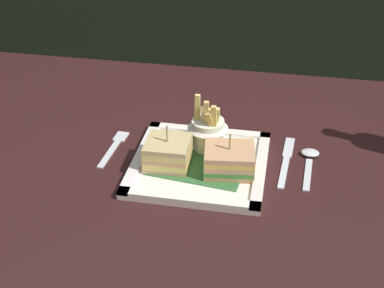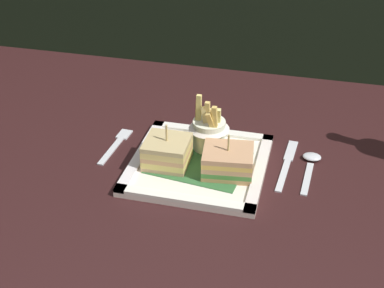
{
  "view_description": "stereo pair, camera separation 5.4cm",
  "coord_description": "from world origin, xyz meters",
  "px_view_note": "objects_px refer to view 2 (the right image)",
  "views": [
    {
      "loc": [
        0.18,
        -0.88,
        1.33
      ],
      "look_at": [
        0.02,
        -0.02,
        0.77
      ],
      "focal_mm": 52.01,
      "sensor_mm": 36.0,
      "label": 1
    },
    {
      "loc": [
        0.23,
        -0.86,
        1.33
      ],
      "look_at": [
        0.02,
        -0.02,
        0.77
      ],
      "focal_mm": 52.01,
      "sensor_mm": 36.0,
      "label": 2
    }
  ],
  "objects_px": {
    "fork": "(116,144)",
    "knife": "(287,163)",
    "fries_cup": "(209,129)",
    "spoon": "(311,163)",
    "sandwich_half_right": "(228,161)",
    "dining_table": "(185,193)",
    "sandwich_half_left": "(167,152)",
    "square_plate": "(199,165)"
  },
  "relations": [
    {
      "from": "sandwich_half_left",
      "to": "spoon",
      "type": "distance_m",
      "value": 0.27
    },
    {
      "from": "fork",
      "to": "knife",
      "type": "bearing_deg",
      "value": 2.71
    },
    {
      "from": "square_plate",
      "to": "fork",
      "type": "relative_size",
      "value": 1.85
    },
    {
      "from": "square_plate",
      "to": "fries_cup",
      "type": "height_order",
      "value": "fries_cup"
    },
    {
      "from": "sandwich_half_left",
      "to": "dining_table",
      "type": "bearing_deg",
      "value": 64.69
    },
    {
      "from": "sandwich_half_left",
      "to": "fries_cup",
      "type": "relative_size",
      "value": 0.75
    },
    {
      "from": "fries_cup",
      "to": "fork",
      "type": "relative_size",
      "value": 0.83
    },
    {
      "from": "sandwich_half_left",
      "to": "knife",
      "type": "bearing_deg",
      "value": 17.92
    },
    {
      "from": "dining_table",
      "to": "fries_cup",
      "type": "distance_m",
      "value": 0.15
    },
    {
      "from": "square_plate",
      "to": "sandwich_half_left",
      "type": "xyz_separation_m",
      "value": [
        -0.06,
        -0.02,
        0.03
      ]
    },
    {
      "from": "dining_table",
      "to": "sandwich_half_left",
      "type": "height_order",
      "value": "sandwich_half_left"
    },
    {
      "from": "sandwich_half_right",
      "to": "fries_cup",
      "type": "xyz_separation_m",
      "value": [
        -0.05,
        0.07,
        0.02
      ]
    },
    {
      "from": "sandwich_half_right",
      "to": "fries_cup",
      "type": "bearing_deg",
      "value": 125.31
    },
    {
      "from": "square_plate",
      "to": "spoon",
      "type": "bearing_deg",
      "value": 16.56
    },
    {
      "from": "sandwich_half_right",
      "to": "spoon",
      "type": "xyz_separation_m",
      "value": [
        0.15,
        0.08,
        -0.03
      ]
    },
    {
      "from": "fork",
      "to": "knife",
      "type": "xyz_separation_m",
      "value": [
        0.34,
        0.02,
        0.0
      ]
    },
    {
      "from": "square_plate",
      "to": "knife",
      "type": "bearing_deg",
      "value": 18.76
    },
    {
      "from": "spoon",
      "to": "fork",
      "type": "bearing_deg",
      "value": -176.67
    },
    {
      "from": "fork",
      "to": "knife",
      "type": "distance_m",
      "value": 0.34
    },
    {
      "from": "spoon",
      "to": "knife",
      "type": "bearing_deg",
      "value": -171.88
    },
    {
      "from": "sandwich_half_right",
      "to": "dining_table",
      "type": "bearing_deg",
      "value": 153.04
    },
    {
      "from": "dining_table",
      "to": "sandwich_half_right",
      "type": "height_order",
      "value": "sandwich_half_right"
    },
    {
      "from": "square_plate",
      "to": "knife",
      "type": "height_order",
      "value": "square_plate"
    },
    {
      "from": "fries_cup",
      "to": "spoon",
      "type": "bearing_deg",
      "value": 1.0
    },
    {
      "from": "square_plate",
      "to": "fries_cup",
      "type": "xyz_separation_m",
      "value": [
        0.01,
        0.06,
        0.05
      ]
    },
    {
      "from": "fries_cup",
      "to": "square_plate",
      "type": "bearing_deg",
      "value": -95.5
    },
    {
      "from": "knife",
      "to": "spoon",
      "type": "relative_size",
      "value": 1.31
    },
    {
      "from": "square_plate",
      "to": "fries_cup",
      "type": "bearing_deg",
      "value": 84.5
    },
    {
      "from": "sandwich_half_left",
      "to": "fork",
      "type": "height_order",
      "value": "sandwich_half_left"
    },
    {
      "from": "fries_cup",
      "to": "spoon",
      "type": "xyz_separation_m",
      "value": [
        0.2,
        0.0,
        -0.05
      ]
    },
    {
      "from": "fries_cup",
      "to": "knife",
      "type": "bearing_deg",
      "value": -1.02
    },
    {
      "from": "fries_cup",
      "to": "fork",
      "type": "xyz_separation_m",
      "value": [
        -0.18,
        -0.02,
        -0.05
      ]
    },
    {
      "from": "dining_table",
      "to": "fork",
      "type": "xyz_separation_m",
      "value": [
        -0.14,
        0.01,
        0.09
      ]
    },
    {
      "from": "sandwich_half_left",
      "to": "sandwich_half_right",
      "type": "relative_size",
      "value": 0.85
    },
    {
      "from": "dining_table",
      "to": "square_plate",
      "type": "xyz_separation_m",
      "value": [
        0.03,
        -0.03,
        0.1
      ]
    },
    {
      "from": "sandwich_half_right",
      "to": "knife",
      "type": "distance_m",
      "value": 0.13
    },
    {
      "from": "sandwich_half_right",
      "to": "spoon",
      "type": "relative_size",
      "value": 0.73
    },
    {
      "from": "square_plate",
      "to": "knife",
      "type": "distance_m",
      "value": 0.17
    },
    {
      "from": "square_plate",
      "to": "fork",
      "type": "height_order",
      "value": "square_plate"
    },
    {
      "from": "sandwich_half_left",
      "to": "fries_cup",
      "type": "distance_m",
      "value": 0.1
    },
    {
      "from": "fork",
      "to": "spoon",
      "type": "height_order",
      "value": "spoon"
    },
    {
      "from": "dining_table",
      "to": "sandwich_half_right",
      "type": "bearing_deg",
      "value": -26.96
    }
  ]
}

